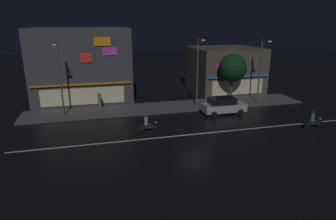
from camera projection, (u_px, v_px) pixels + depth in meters
name	position (u px, v px, depth m)	size (l,w,h in m)	color
ground_plane	(195.00, 134.00, 23.78)	(140.00, 140.00, 0.00)	black
lane_divider_stripe	(195.00, 134.00, 23.78)	(28.61, 0.16, 0.01)	beige
sidewalk_far	(170.00, 107.00, 31.26)	(30.12, 4.09, 0.14)	#424447
storefront_left_block	(224.00, 69.00, 38.20)	(8.33, 8.15, 5.72)	#4C443A
storefront_center_block	(82.00, 64.00, 33.82)	(10.77, 8.84, 8.29)	#383A3F
streetlamp_west	(60.00, 73.00, 26.95)	(0.44, 1.64, 7.00)	#47494C
streetlamp_mid	(198.00, 67.00, 30.13)	(0.44, 1.64, 7.19)	#47494C
streetlamp_east	(261.00, 66.00, 31.81)	(0.44, 1.64, 6.97)	#47494C
pedestrian_on_sidewalk	(100.00, 101.00, 30.09)	(0.35, 0.35, 1.80)	#4C664C
street_tree	(233.00, 68.00, 32.78)	(3.18, 3.18, 5.32)	#473323
parked_car_near_kerb	(223.00, 106.00, 28.83)	(4.30, 1.98, 1.67)	#9EA0A5
motorcycle_lead	(313.00, 121.00, 25.11)	(1.90, 0.60, 1.52)	black
motorcycle_following	(147.00, 125.00, 24.17)	(1.90, 0.60, 1.52)	black
traffic_cone	(226.00, 109.00, 29.70)	(0.36, 0.36, 0.55)	orange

